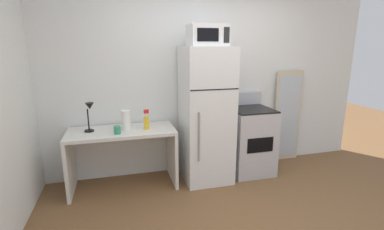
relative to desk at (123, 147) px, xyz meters
The scene contains 10 objects.
wall_back_white 1.43m from the desk, 17.50° to the left, with size 5.00×0.10×2.60m, color silver.
desk is the anchor object (origin of this frame).
desk_lamp 0.58m from the desk, behind, with size 0.14×0.12×0.35m.
spray_bottle 0.44m from the desk, ahead, with size 0.06×0.06×0.25m.
paper_towel_roll 0.34m from the desk, ahead, with size 0.11×0.11×0.24m, color white.
coffee_mug 0.31m from the desk, 108.04° to the right, with size 0.08×0.08×0.10m, color #338C66.
refrigerator 1.13m from the desk, ahead, with size 0.61×0.68×1.75m.
microwave 1.72m from the desk, ahead, with size 0.46×0.35×0.26m.
oven_range 1.74m from the desk, ahead, with size 0.58×0.61×1.10m.
leaning_mirror 2.51m from the desk, ahead, with size 0.44×0.03×1.40m.
Camera 1 is at (-1.18, -2.05, 1.74)m, focal length 26.07 mm.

